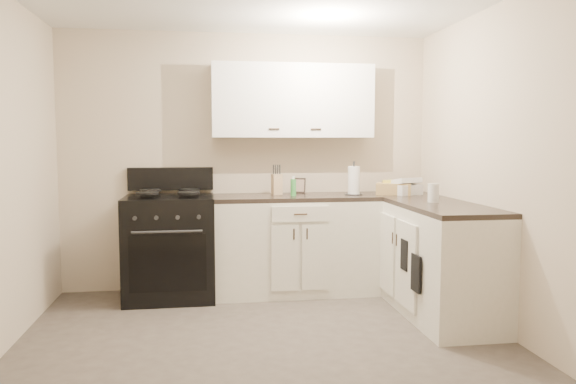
{
  "coord_description": "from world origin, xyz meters",
  "views": [
    {
      "loc": [
        -0.43,
        -3.75,
        1.45
      ],
      "look_at": [
        0.26,
        0.85,
        1.03
      ],
      "focal_mm": 35.0,
      "sensor_mm": 36.0,
      "label": 1
    }
  ],
  "objects": [
    {
      "name": "countertop_back",
      "position": [
        0.43,
        1.5,
        0.92
      ],
      "size": [
        1.55,
        0.6,
        0.04
      ],
      "primitive_type": "cube",
      "color": "black",
      "rests_on": "base_cabinets_back"
    },
    {
      "name": "picture_frame",
      "position": [
        0.51,
        1.73,
        1.02
      ],
      "size": [
        0.12,
        0.08,
        0.15
      ],
      "primitive_type": "cube",
      "rotation": [
        -0.14,
        0.0,
        -0.41
      ],
      "color": "black",
      "rests_on": "countertop_back"
    },
    {
      "name": "countertop_right",
      "position": [
        1.5,
        0.85,
        0.92
      ],
      "size": [
        0.6,
        1.9,
        0.04
      ],
      "primitive_type": "cube",
      "color": "black",
      "rests_on": "base_cabinets_right"
    },
    {
      "name": "countertop_grill",
      "position": [
        1.49,
        1.43,
        0.99
      ],
      "size": [
        0.34,
        0.33,
        0.1
      ],
      "primitive_type": "cube",
      "rotation": [
        0.0,
        0.0,
        0.38
      ],
      "color": "silver",
      "rests_on": "countertop_right"
    },
    {
      "name": "paper_towel",
      "position": [
        0.99,
        1.47,
        1.08
      ],
      "size": [
        0.12,
        0.12,
        0.27
      ],
      "primitive_type": "cylinder",
      "rotation": [
        0.0,
        0.0,
        -0.03
      ],
      "color": "white",
      "rests_on": "countertop_back"
    },
    {
      "name": "soap_bottle",
      "position": [
        0.4,
        1.44,
        1.02
      ],
      "size": [
        0.06,
        0.06,
        0.16
      ],
      "primitive_type": "cylinder",
      "rotation": [
        0.0,
        0.0,
        -0.24
      ],
      "color": "green",
      "rests_on": "countertop_back"
    },
    {
      "name": "base_cabinets_back",
      "position": [
        0.43,
        1.5,
        0.45
      ],
      "size": [
        1.55,
        0.6,
        0.9
      ],
      "primitive_type": "cube",
      "color": "white",
      "rests_on": "floor"
    },
    {
      "name": "wall_back",
      "position": [
        0.0,
        1.8,
        1.25
      ],
      "size": [
        3.6,
        0.0,
        3.6
      ],
      "primitive_type": "plane",
      "rotation": [
        1.57,
        0.0,
        0.0
      ],
      "color": "beige",
      "rests_on": "ground"
    },
    {
      "name": "stove",
      "position": [
        -0.75,
        1.48,
        0.46
      ],
      "size": [
        0.81,
        0.69,
        0.98
      ],
      "primitive_type": "cube",
      "color": "black",
      "rests_on": "floor"
    },
    {
      "name": "base_cabinets_right",
      "position": [
        1.5,
        0.85,
        0.45
      ],
      "size": [
        0.6,
        1.9,
        0.9
      ],
      "primitive_type": "cube",
      "color": "white",
      "rests_on": "floor"
    },
    {
      "name": "wall_right",
      "position": [
        1.8,
        0.0,
        1.25
      ],
      "size": [
        0.0,
        3.6,
        3.6
      ],
      "primitive_type": "plane",
      "rotation": [
        1.57,
        0.0,
        -1.57
      ],
      "color": "beige",
      "rests_on": "ground"
    },
    {
      "name": "upper_cabinets",
      "position": [
        0.43,
        1.65,
        1.84
      ],
      "size": [
        1.55,
        0.3,
        0.7
      ],
      "primitive_type": "cube",
      "color": "white",
      "rests_on": "wall_back"
    },
    {
      "name": "glass_jar",
      "position": [
        1.48,
        0.72,
        1.02
      ],
      "size": [
        0.1,
        0.1,
        0.16
      ],
      "primitive_type": "cylinder",
      "rotation": [
        0.0,
        0.0,
        -0.03
      ],
      "color": "silver",
      "rests_on": "countertop_right"
    },
    {
      "name": "wicker_basket",
      "position": [
        1.39,
        1.45,
        0.99
      ],
      "size": [
        0.39,
        0.33,
        0.11
      ],
      "primitive_type": "cube",
      "rotation": [
        0.0,
        0.0,
        -0.39
      ],
      "color": "tan",
      "rests_on": "countertop_right"
    },
    {
      "name": "oven_mitt_near",
      "position": [
        1.18,
        0.3,
        0.44
      ],
      "size": [
        0.02,
        0.17,
        0.29
      ],
      "primitive_type": "cube",
      "color": "black",
      "rests_on": "base_cabinets_right"
    },
    {
      "name": "wall_front",
      "position": [
        0.0,
        -1.8,
        1.25
      ],
      "size": [
        3.6,
        0.0,
        3.6
      ],
      "primitive_type": "plane",
      "rotation": [
        -1.57,
        0.0,
        0.0
      ],
      "color": "beige",
      "rests_on": "ground"
    },
    {
      "name": "knife_block",
      "position": [
        0.26,
        1.6,
        1.04
      ],
      "size": [
        0.11,
        0.1,
        0.2
      ],
      "primitive_type": "cube",
      "rotation": [
        0.0,
        0.0,
        0.24
      ],
      "color": "tan",
      "rests_on": "countertop_back"
    },
    {
      "name": "floor",
      "position": [
        0.0,
        0.0,
        0.0
      ],
      "size": [
        3.6,
        3.6,
        0.0
      ],
      "primitive_type": "plane",
      "color": "#473F38",
      "rests_on": "ground"
    },
    {
      "name": "oven_mitt_far",
      "position": [
        1.18,
        0.55,
        0.53
      ],
      "size": [
        0.02,
        0.14,
        0.25
      ],
      "primitive_type": "cube",
      "color": "black",
      "rests_on": "base_cabinets_right"
    }
  ]
}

